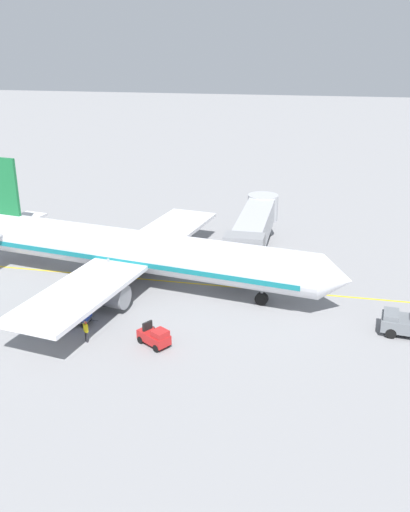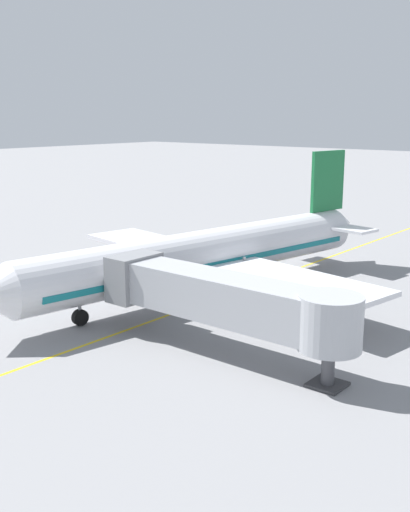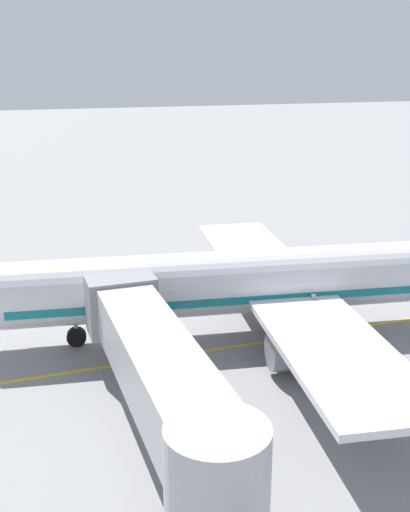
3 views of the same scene
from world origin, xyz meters
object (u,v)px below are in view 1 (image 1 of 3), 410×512
object	(u,v)px
jet_bridge	(255,226)
baggage_tug_lead	(155,337)
baggage_cart_second_in_train	(46,307)
ground_crew_wing_walker	(86,330)
baggage_cart_front	(76,312)
parked_airliner	(138,252)

from	to	relation	value
jet_bridge	baggage_tug_lead	distance (m)	19.74
baggage_cart_second_in_train	ground_crew_wing_walker	xyz separation A→B (m)	(3.00, 4.68, 0.00)
baggage_cart_second_in_train	ground_crew_wing_walker	distance (m)	5.56
baggage_tug_lead	baggage_cart_front	distance (m)	7.27
parked_airliner	baggage_cart_front	world-z (taller)	parked_airliner
baggage_cart_front	baggage_cart_second_in_train	xyz separation A→B (m)	(-0.44, -2.76, 0.00)
parked_airliner	baggage_cart_front	distance (m)	8.80
parked_airliner	baggage_tug_lead	size ratio (longest dim) A/B	13.53
parked_airliner	baggage_tug_lead	bearing A→B (deg)	24.13
jet_bridge	ground_crew_wing_walker	world-z (taller)	jet_bridge
ground_crew_wing_walker	parked_airliner	bearing A→B (deg)	177.29
parked_airliner	baggage_cart_second_in_train	bearing A→B (deg)	-33.92
baggage_tug_lead	baggage_cart_second_in_train	distance (m)	10.05
baggage_cart_front	ground_crew_wing_walker	bearing A→B (deg)	36.90
jet_bridge	baggage_cart_front	bearing A→B (deg)	-34.62
baggage_cart_front	ground_crew_wing_walker	xyz separation A→B (m)	(2.56, 1.92, 0.00)
baggage_cart_second_in_train	ground_crew_wing_walker	bearing A→B (deg)	57.33
jet_bridge	baggage_cart_front	world-z (taller)	jet_bridge
baggage_tug_lead	baggage_cart_second_in_train	size ratio (longest dim) A/B	0.95
baggage_cart_second_in_train	baggage_cart_front	bearing A→B (deg)	80.93
baggage_tug_lead	baggage_cart_second_in_train	world-z (taller)	baggage_tug_lead
parked_airliner	jet_bridge	distance (m)	12.80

